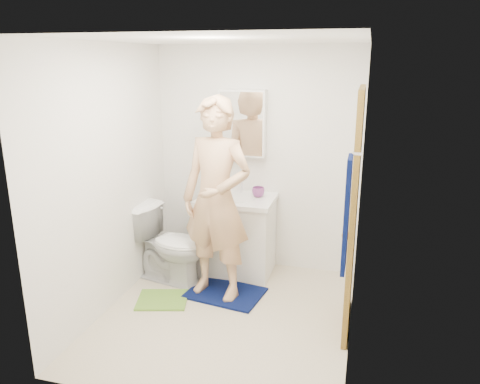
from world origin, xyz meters
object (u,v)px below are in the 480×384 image
Objects in this scene: medicine_cabinet at (242,123)px; towel at (347,215)px; toilet at (170,244)px; soap_dispenser at (214,189)px; man at (217,200)px; vanity_cabinet at (237,237)px; toothbrush_cup at (258,192)px.

medicine_cabinet reaches higher than towel.
toilet is 4.76× the size of soap_dispenser.
medicine_cabinet is at bearing -33.69° from toilet.
man is at bearing 142.85° from towel.
vanity_cabinet is at bearing -90.00° from medicine_cabinet.
soap_dispenser is 0.55m from man.
towel is at bearing -45.39° from soap_dispenser.
toilet is at bearing -136.01° from medicine_cabinet.
medicine_cabinet is 0.87× the size of towel.
medicine_cabinet reaches higher than toilet.
towel is 2.28m from toilet.
toilet is 6.08× the size of toothbrush_cup.
toilet is (-1.80, 1.11, -0.85)m from towel.
medicine_cabinet is at bearing 146.06° from toothbrush_cup.
medicine_cabinet is 4.15× the size of soap_dispenser.
soap_dispenser is (-0.24, -0.27, -0.67)m from medicine_cabinet.
toothbrush_cup is (-0.97, 1.57, -0.35)m from towel.
toilet is 0.42× the size of man.
medicine_cabinet is 0.74m from toothbrush_cup.
towel is at bearing -51.53° from vanity_cabinet.
vanity_cabinet is 4.74× the size of soap_dispenser.
man is (-0.04, -0.79, -0.61)m from medicine_cabinet.
medicine_cabinet reaches higher than vanity_cabinet.
towel reaches higher than toilet.
toilet reaches higher than vanity_cabinet.
soap_dispenser is at bearing 134.61° from towel.
toilet is at bearing -151.30° from toothbrush_cup.
medicine_cabinet is 0.36× the size of man.
vanity_cabinet is 0.72m from toilet.
vanity_cabinet is 1.22m from medicine_cabinet.
soap_dispenser is at bearing -130.83° from medicine_cabinet.
vanity_cabinet is 0.55m from toothbrush_cup.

